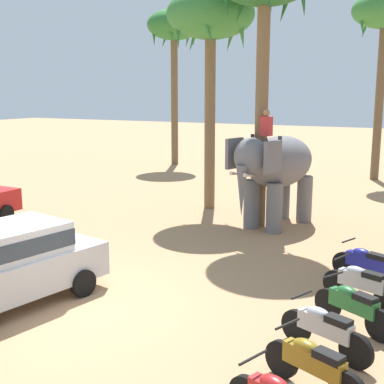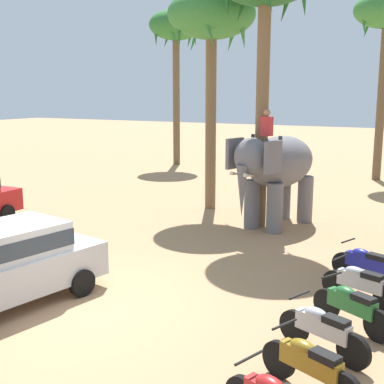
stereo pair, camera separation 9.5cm
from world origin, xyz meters
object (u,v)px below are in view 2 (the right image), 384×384
(motorcycle_second_in_row, at_px, (310,365))
(palm_tree_behind_elephant, at_px, (176,30))
(car_sedan_foreground, at_px, (8,262))
(palm_tree_left_of_road, at_px, (211,21))
(elephant_with_mahout, at_px, (276,167))
(motorcycle_far_in_row, at_px, (361,284))
(motorcycle_mid_row, at_px, (323,329))
(motorcycle_end_of_row, at_px, (366,264))
(motorcycle_fourth_in_row, at_px, (352,306))

(motorcycle_second_in_row, bearing_deg, palm_tree_behind_elephant, 124.33)
(car_sedan_foreground, bearing_deg, motorcycle_second_in_row, -2.65)
(car_sedan_foreground, relative_size, palm_tree_left_of_road, 0.54)
(car_sedan_foreground, xyz_separation_m, motorcycle_second_in_row, (6.49, -0.30, -0.46))
(elephant_with_mahout, relative_size, motorcycle_far_in_row, 2.31)
(motorcycle_mid_row, relative_size, palm_tree_left_of_road, 0.21)
(motorcycle_mid_row, distance_m, motorcycle_end_of_row, 3.84)
(motorcycle_second_in_row, relative_size, motorcycle_far_in_row, 0.98)
(motorcycle_far_in_row, bearing_deg, motorcycle_mid_row, -93.96)
(motorcycle_end_of_row, bearing_deg, palm_tree_left_of_road, 140.96)
(car_sedan_foreground, bearing_deg, motorcycle_far_in_row, 27.64)
(motorcycle_far_in_row, bearing_deg, elephant_with_mahout, 124.95)
(motorcycle_far_in_row, relative_size, motorcycle_end_of_row, 1.01)
(motorcycle_far_in_row, bearing_deg, car_sedan_foreground, -152.36)
(motorcycle_second_in_row, distance_m, motorcycle_mid_row, 1.25)
(motorcycle_second_in_row, height_order, motorcycle_end_of_row, same)
(palm_tree_left_of_road, bearing_deg, elephant_with_mahout, -25.31)
(elephant_with_mahout, xyz_separation_m, palm_tree_behind_elephant, (-10.41, 11.58, 6.03))
(car_sedan_foreground, bearing_deg, motorcycle_end_of_row, 36.73)
(motorcycle_second_in_row, xyz_separation_m, motorcycle_fourth_in_row, (0.11, 2.46, 0.00))
(elephant_with_mahout, relative_size, motorcycle_end_of_row, 2.34)
(car_sedan_foreground, distance_m, elephant_with_mahout, 9.26)
(motorcycle_end_of_row, bearing_deg, palm_tree_behind_elephant, 132.01)
(elephant_with_mahout, xyz_separation_m, palm_tree_left_of_road, (-3.12, 1.47, 4.96))
(motorcycle_far_in_row, bearing_deg, palm_tree_left_of_road, 135.13)
(motorcycle_far_in_row, relative_size, palm_tree_behind_elephant, 0.19)
(motorcycle_end_of_row, height_order, palm_tree_left_of_road, palm_tree_left_of_road)
(palm_tree_behind_elephant, xyz_separation_m, palm_tree_left_of_road, (7.29, -10.11, -1.07))
(elephant_with_mahout, xyz_separation_m, motorcycle_mid_row, (3.57, -7.83, -1.53))
(elephant_with_mahout, distance_m, motorcycle_fourth_in_row, 7.78)
(motorcycle_mid_row, distance_m, palm_tree_behind_elephant, 25.08)
(elephant_with_mahout, bearing_deg, motorcycle_end_of_row, -47.77)
(palm_tree_left_of_road, bearing_deg, motorcycle_fourth_in_row, -49.44)
(elephant_with_mahout, bearing_deg, palm_tree_behind_elephant, 131.94)
(elephant_with_mahout, xyz_separation_m, motorcycle_second_in_row, (3.70, -9.07, -1.53))
(car_sedan_foreground, height_order, motorcycle_end_of_row, car_sedan_foreground)
(motorcycle_second_in_row, relative_size, palm_tree_behind_elephant, 0.18)
(palm_tree_behind_elephant, relative_size, palm_tree_left_of_road, 1.14)
(motorcycle_far_in_row, bearing_deg, motorcycle_fourth_in_row, -87.02)
(palm_tree_left_of_road, bearing_deg, car_sedan_foreground, -88.17)
(motorcycle_mid_row, distance_m, motorcycle_far_in_row, 2.48)
(motorcycle_second_in_row, distance_m, motorcycle_end_of_row, 5.08)
(car_sedan_foreground, relative_size, motorcycle_mid_row, 2.54)
(motorcycle_mid_row, xyz_separation_m, palm_tree_left_of_road, (-6.69, 9.30, 6.48))
(elephant_with_mahout, distance_m, palm_tree_behind_elephant, 16.70)
(motorcycle_mid_row, height_order, palm_tree_behind_elephant, palm_tree_behind_elephant)
(elephant_with_mahout, height_order, motorcycle_second_in_row, elephant_with_mahout)
(motorcycle_fourth_in_row, bearing_deg, car_sedan_foreground, -161.90)
(motorcycle_mid_row, height_order, palm_tree_left_of_road, palm_tree_left_of_road)
(elephant_with_mahout, bearing_deg, motorcycle_second_in_row, -67.81)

